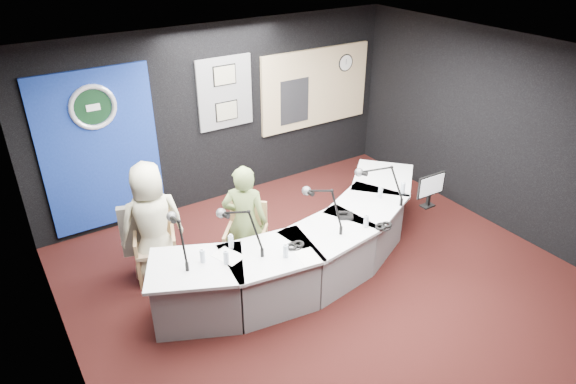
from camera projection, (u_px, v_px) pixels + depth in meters
ground at (336, 291)px, 6.42m from camera, size 6.00×6.00×0.00m
ceiling at (348, 69)px, 5.08m from camera, size 6.00×6.00×0.02m
wall_back at (223, 115)px, 7.97m from camera, size 6.00×0.02×2.80m
wall_left at (60, 284)px, 4.33m from camera, size 0.02×6.00×2.80m
wall_right at (511, 137)px, 7.17m from camera, size 0.02×6.00×2.80m
broadcast_desk at (308, 246)px, 6.62m from camera, size 4.50×1.90×0.75m
backdrop_panel at (101, 151)px, 7.12m from camera, size 1.60×0.05×2.30m
agency_seal at (93, 107)px, 6.78m from camera, size 0.63×0.07×0.63m
seal_center at (93, 107)px, 6.78m from camera, size 0.48×0.01×0.48m
pinboard at (225, 93)px, 7.80m from camera, size 0.90×0.04×1.10m
framed_photo_upper at (225, 75)px, 7.65m from camera, size 0.34×0.02×0.27m
framed_photo_lower at (227, 111)px, 7.91m from camera, size 0.34×0.02×0.27m
booth_window_frame at (316, 88)px, 8.70m from camera, size 2.12×0.06×1.32m
booth_glow at (316, 88)px, 8.70m from camera, size 2.00×0.02×1.20m
equipment_rack at (294, 101)px, 8.54m from camera, size 0.55×0.02×0.75m
wall_clock at (346, 63)px, 8.80m from camera, size 0.28×0.01×0.28m
armchair_left at (156, 249)px, 6.47m from camera, size 0.60×0.60×0.85m
armchair_right at (246, 242)px, 6.52m from camera, size 0.76×0.76×0.96m
draped_jacket at (140, 230)px, 6.51m from camera, size 0.51×0.25×0.70m
person_man at (152, 224)px, 6.29m from camera, size 0.84×0.59×1.61m
person_woman at (245, 222)px, 6.38m from camera, size 0.67×0.64×1.55m
computer_monitor at (430, 185)px, 6.62m from camera, size 0.44×0.04×0.30m
desk_phone at (346, 216)px, 6.51m from camera, size 0.23×0.22×0.04m
headphones_near at (384, 226)px, 6.32m from camera, size 0.21×0.21×0.04m
headphones_far at (295, 245)px, 5.95m from camera, size 0.20×0.20×0.03m
paper_stack at (228, 256)px, 5.79m from camera, size 0.34×0.39×0.00m
notepad at (308, 257)px, 5.77m from camera, size 0.27×0.35×0.00m
boom_mic_a at (178, 233)px, 5.66m from camera, size 0.22×0.73×0.60m
boom_mic_b at (241, 225)px, 5.81m from camera, size 0.33×0.70×0.60m
boom_mic_c at (324, 203)px, 6.25m from camera, size 0.21×0.73×0.60m
boom_mic_d at (381, 180)px, 6.78m from camera, size 0.41×0.67×0.60m
water_bottles at (321, 223)px, 6.23m from camera, size 3.05×0.56×0.18m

